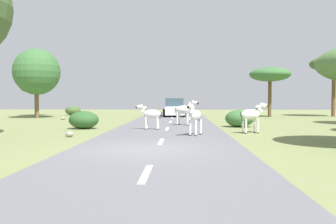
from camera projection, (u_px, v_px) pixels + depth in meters
name	position (u px, v px, depth m)	size (l,w,h in m)	color
ground_plane	(146.00, 150.00, 12.04)	(90.00, 90.00, 0.00)	olive
road	(158.00, 150.00, 12.02)	(6.00, 64.00, 0.05)	slate
lane_markings	(156.00, 153.00, 11.02)	(0.16, 56.00, 0.01)	silver
zebra_0	(195.00, 116.00, 16.39)	(0.86, 1.53, 1.52)	silver
zebra_1	(151.00, 114.00, 19.55)	(1.49, 0.53, 1.41)	silver
zebra_2	(185.00, 110.00, 22.73)	(1.60, 1.01, 1.62)	silver
zebra_3	(252.00, 115.00, 17.92)	(1.57, 0.91, 1.57)	silver
car_0	(176.00, 107.00, 39.55)	(2.22, 4.44, 1.74)	silver
car_1	(174.00, 108.00, 34.18)	(2.28, 4.46, 1.74)	silver
tree_0	(270.00, 75.00, 33.80)	(3.85, 3.85, 4.73)	brown
tree_2	(37.00, 72.00, 32.07)	(4.16, 4.16, 6.25)	brown
tree_6	(334.00, 64.00, 34.66)	(4.56, 4.56, 5.95)	brown
tree_7	(36.00, 89.00, 36.44)	(2.95, 2.95, 3.32)	brown
bush_0	(240.00, 118.00, 21.95)	(1.76, 1.58, 1.05)	#386633
bush_1	(84.00, 120.00, 20.64)	(1.72, 1.55, 1.03)	#2D5628
bush_3	(73.00, 111.00, 37.84)	(1.62, 1.46, 0.97)	#425B2D
rock_0	(69.00, 134.00, 16.17)	(0.38, 0.30, 0.26)	gray
rock_1	(76.00, 117.00, 28.80)	(0.73, 0.55, 0.48)	gray
rock_2	(77.00, 122.00, 24.42)	(0.39, 0.36, 0.23)	gray
rock_3	(63.00, 118.00, 29.67)	(0.41, 0.35, 0.20)	gray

